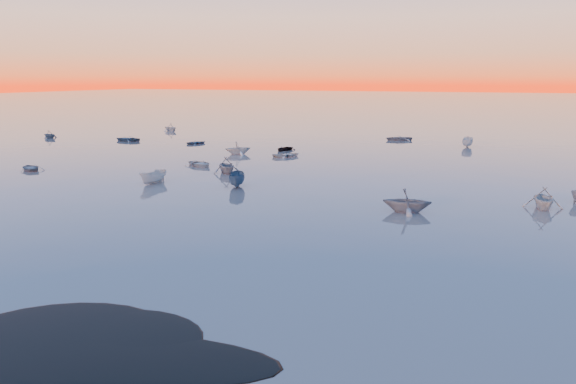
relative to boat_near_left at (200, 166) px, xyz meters
The scene contains 5 objects.
ground 59.94m from the boat_near_left, 72.05° to the left, with size 600.00×600.00×0.00m, color slate.
mud_lobes 47.70m from the boat_near_left, 67.22° to the right, with size 140.00×6.00×0.07m, color black, non-canonical shape.
moored_fleet 21.01m from the boat_near_left, 28.48° to the left, with size 124.00×58.00×1.20m, color silver, non-canonical shape.
boat_near_left is the anchor object (origin of this frame).
boat_near_right 39.28m from the boat_near_left, 13.29° to the right, with size 4.01×1.80×1.40m, color silver.
Camera 1 is at (16.94, -16.32, 10.80)m, focal length 35.00 mm.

